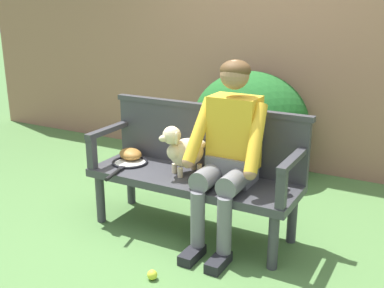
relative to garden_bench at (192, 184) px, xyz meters
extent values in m
plane|color=#4C753D|center=(0.00, 0.00, -0.39)|extent=(40.00, 40.00, 0.00)
cube|color=#936651|center=(0.00, 1.87, 0.99)|extent=(8.00, 0.30, 2.75)
ellipsoid|color=#1E5B23|center=(-0.13, 1.45, 0.13)|extent=(1.19, 0.96, 1.03)
cube|color=#38383D|center=(0.00, 0.00, 0.03)|extent=(1.59, 0.53, 0.06)
cylinder|color=#38383D|center=(-0.72, -0.20, -0.20)|extent=(0.07, 0.07, 0.39)
cylinder|color=#38383D|center=(0.72, -0.20, -0.20)|extent=(0.07, 0.07, 0.39)
cylinder|color=#38383D|center=(-0.72, 0.20, -0.20)|extent=(0.07, 0.07, 0.39)
cylinder|color=#38383D|center=(0.72, 0.20, -0.20)|extent=(0.07, 0.07, 0.39)
cube|color=#38383D|center=(0.00, 0.23, 0.29)|extent=(1.59, 0.05, 0.46)
cube|color=#38383D|center=(0.00, 0.23, 0.54)|extent=(1.63, 0.06, 0.04)
cube|color=#38383D|center=(-0.76, -0.22, 0.18)|extent=(0.06, 0.06, 0.24)
cube|color=#38383D|center=(-0.76, 0.00, 0.32)|extent=(0.06, 0.53, 0.04)
cube|color=#38383D|center=(0.76, -0.22, 0.18)|extent=(0.06, 0.06, 0.24)
cube|color=#38383D|center=(0.76, 0.00, 0.32)|extent=(0.06, 0.53, 0.04)
cube|color=black|center=(0.20, -0.36, -0.36)|extent=(0.10, 0.24, 0.07)
cylinder|color=slate|center=(0.20, -0.28, -0.12)|extent=(0.10, 0.10, 0.40)
cylinder|color=slate|center=(0.20, -0.12, 0.14)|extent=(0.15, 0.33, 0.15)
cube|color=black|center=(0.40, -0.36, -0.36)|extent=(0.10, 0.24, 0.07)
cylinder|color=slate|center=(0.40, -0.28, -0.12)|extent=(0.10, 0.10, 0.40)
cylinder|color=slate|center=(0.40, -0.12, 0.14)|extent=(0.15, 0.33, 0.15)
cube|color=slate|center=(0.30, 0.05, 0.16)|extent=(0.32, 0.24, 0.20)
cube|color=gold|center=(0.30, 0.07, 0.42)|extent=(0.34, 0.22, 0.52)
cylinder|color=gold|center=(0.09, -0.06, 0.44)|extent=(0.14, 0.34, 0.45)
sphere|color=#936B4C|center=(0.07, -0.18, 0.24)|extent=(0.09, 0.09, 0.09)
cylinder|color=gold|center=(0.51, -0.06, 0.44)|extent=(0.14, 0.34, 0.45)
sphere|color=#936B4C|center=(0.53, -0.18, 0.24)|extent=(0.09, 0.09, 0.09)
sphere|color=#936B4C|center=(0.30, 0.05, 0.83)|extent=(0.20, 0.20, 0.20)
ellipsoid|color=#51381E|center=(0.30, 0.06, 0.86)|extent=(0.21, 0.21, 0.14)
cylinder|color=beige|center=(-0.15, 0.00, 0.10)|extent=(0.04, 0.04, 0.07)
cylinder|color=beige|center=(-0.07, -0.06, 0.10)|extent=(0.04, 0.04, 0.07)
cylinder|color=beige|center=(-0.06, 0.13, 0.10)|extent=(0.04, 0.04, 0.07)
cylinder|color=beige|center=(0.02, 0.08, 0.10)|extent=(0.04, 0.04, 0.07)
ellipsoid|color=beige|center=(-0.07, 0.04, 0.22)|extent=(0.30, 0.33, 0.22)
sphere|color=beige|center=(-0.12, -0.04, 0.24)|extent=(0.13, 0.13, 0.13)
sphere|color=beige|center=(-0.13, -0.07, 0.37)|extent=(0.14, 0.14, 0.14)
ellipsoid|color=beige|center=(-0.16, -0.12, 0.36)|extent=(0.09, 0.10, 0.05)
ellipsoid|color=beige|center=(-0.17, -0.03, 0.36)|extent=(0.05, 0.05, 0.10)
ellipsoid|color=beige|center=(-0.08, -0.09, 0.36)|extent=(0.05, 0.05, 0.10)
sphere|color=beige|center=(0.01, 0.14, 0.27)|extent=(0.06, 0.06, 0.06)
torus|color=black|center=(-0.57, 0.01, 0.07)|extent=(0.34, 0.34, 0.02)
cylinder|color=silver|center=(-0.57, 0.01, 0.06)|extent=(0.25, 0.25, 0.00)
cube|color=black|center=(-0.54, -0.15, 0.07)|extent=(0.05, 0.08, 0.02)
cylinder|color=black|center=(-0.51, -0.29, 0.07)|extent=(0.07, 0.22, 0.03)
ellipsoid|color=#9E6B2D|center=(-0.63, 0.09, 0.10)|extent=(0.27, 0.25, 0.09)
sphere|color=#CCDB33|center=(0.10, -0.70, -0.36)|extent=(0.07, 0.07, 0.07)
camera|label=1|loc=(1.57, -2.85, 1.31)|focal=43.86mm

